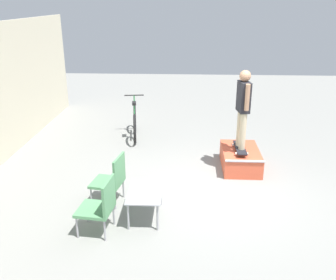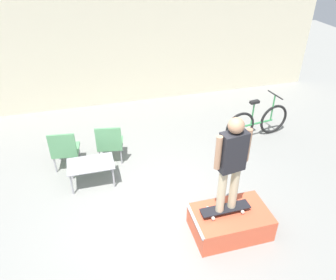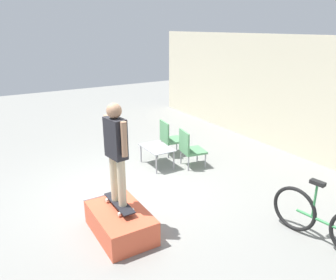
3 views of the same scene
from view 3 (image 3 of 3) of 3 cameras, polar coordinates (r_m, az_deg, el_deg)
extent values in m
plane|color=gray|center=(6.72, -7.12, -9.26)|extent=(24.00, 24.00, 0.00)
cube|color=beige|center=(9.00, 20.76, 7.19)|extent=(12.00, 0.06, 3.00)
cube|color=#DB5638|center=(5.47, -8.29, -13.99)|extent=(1.24, 0.78, 0.41)
cylinder|color=#B7B7BC|center=(5.87, -10.80, -9.36)|extent=(0.05, 0.78, 0.05)
cube|color=black|center=(5.41, -8.49, -10.77)|extent=(0.81, 0.21, 0.02)
cylinder|color=white|center=(5.27, -6.17, -12.00)|extent=(0.05, 0.03, 0.05)
cylinder|color=white|center=(5.19, -8.50, -12.64)|extent=(0.05, 0.03, 0.05)
cylinder|color=white|center=(5.67, -8.44, -9.70)|extent=(0.05, 0.03, 0.05)
cylinder|color=white|center=(5.60, -10.63, -10.24)|extent=(0.05, 0.03, 0.05)
cylinder|color=#C6B793|center=(5.31, -9.32, -6.55)|extent=(0.13, 0.13, 0.78)
cylinder|color=#C6B793|center=(5.14, -8.07, -7.40)|extent=(0.13, 0.13, 0.78)
cube|color=#232328|center=(4.96, -9.11, 0.31)|extent=(0.40, 0.25, 0.62)
cylinder|color=#A87A5B|center=(5.14, -10.50, 1.47)|extent=(0.09, 0.09, 0.53)
cylinder|color=#A87A5B|center=(4.75, -7.66, 0.12)|extent=(0.09, 0.09, 0.53)
sphere|color=#A87A5B|center=(4.84, -9.37, 5.06)|extent=(0.23, 0.23, 0.23)
cube|color=#9E9EA3|center=(7.76, -1.96, -1.31)|extent=(0.88, 0.56, 0.02)
cylinder|color=#9E9EA3|center=(8.07, -4.73, -2.35)|extent=(0.04, 0.04, 0.46)
cylinder|color=#9E9EA3|center=(7.43, -2.04, -4.25)|extent=(0.04, 0.04, 0.46)
cylinder|color=#9E9EA3|center=(8.27, -1.86, -1.75)|extent=(0.04, 0.04, 0.46)
cylinder|color=#9E9EA3|center=(7.65, 1.01, -3.54)|extent=(0.04, 0.04, 0.46)
cylinder|color=#99999E|center=(8.48, 2.81, -1.56)|extent=(0.03, 0.03, 0.36)
cylinder|color=#99999E|center=(8.85, 1.53, -0.64)|extent=(0.03, 0.03, 0.36)
cylinder|color=#99999E|center=(8.31, 0.10, -2.00)|extent=(0.03, 0.03, 0.36)
cylinder|color=#99999E|center=(8.68, -1.09, -1.04)|extent=(0.03, 0.03, 0.36)
cube|color=#569360|center=(8.51, 0.85, -0.01)|extent=(0.58, 0.58, 0.05)
cube|color=#569360|center=(8.33, -0.64, 1.54)|extent=(0.52, 0.10, 0.50)
cylinder|color=#99999E|center=(7.78, 6.54, -3.64)|extent=(0.03, 0.03, 0.36)
cylinder|color=#99999E|center=(8.14, 5.11, -2.53)|extent=(0.03, 0.03, 0.36)
cylinder|color=#99999E|center=(7.60, 3.58, -4.12)|extent=(0.03, 0.03, 0.36)
cylinder|color=#99999E|center=(7.97, 2.27, -2.96)|extent=(0.03, 0.03, 0.36)
cube|color=#569360|center=(7.79, 4.41, -1.91)|extent=(0.60, 0.60, 0.05)
cube|color=#569360|center=(7.60, 2.83, -0.23)|extent=(0.52, 0.13, 0.50)
torus|color=black|center=(5.81, 21.12, -11.10)|extent=(0.76, 0.16, 0.76)
cylinder|color=#338447|center=(5.63, 25.34, -12.73)|extent=(0.86, 0.16, 0.04)
cylinder|color=#338447|center=(5.56, 24.17, -9.67)|extent=(0.04, 0.04, 0.56)
cube|color=black|center=(5.43, 24.62, -6.80)|extent=(0.23, 0.13, 0.06)
camera|label=1|loc=(12.14, -18.52, 19.45)|focal=40.00mm
camera|label=2|loc=(6.55, -50.21, 22.07)|focal=35.00mm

